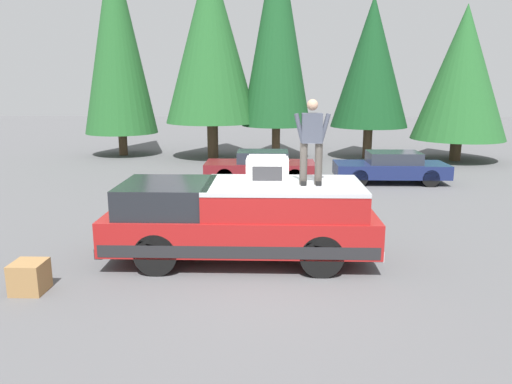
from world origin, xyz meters
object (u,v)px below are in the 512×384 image
Objects in this scene: person_on_truck_bed at (312,140)px; parked_car_maroon at (261,166)px; parked_car_navy at (391,167)px; wooden_crate at (29,277)px; pickup_truck at (241,220)px; compressor_unit at (267,170)px.

parked_car_maroon is at bearing 7.89° from person_on_truck_bed.
parked_car_navy is 1.00× the size of parked_car_maroon.
parked_car_navy is (8.37, -3.68, -1.97)m from person_on_truck_bed.
parked_car_maroon is at bearing -21.17° from wooden_crate.
pickup_truck is 2.19m from person_on_truck_bed.
person_on_truck_bed is 0.41× the size of parked_car_navy.
pickup_truck reaches higher than wooden_crate.
parked_car_maroon reaches higher than wooden_crate.
wooden_crate is at bearing 138.78° from parked_car_navy.
compressor_unit is at bearing -67.82° from wooden_crate.
person_on_truck_bed is at bearing -72.13° from wooden_crate.
parked_car_navy and parked_car_maroon have the same top height.
pickup_truck reaches higher than parked_car_navy.
compressor_unit is 1.50× the size of wooden_crate.
parked_car_navy is 7.32× the size of wooden_crate.
person_on_truck_bed is 9.35m from parked_car_navy.
compressor_unit is 0.50× the size of person_on_truck_bed.
parked_car_maroon is (8.38, 0.30, -1.35)m from compressor_unit.
pickup_truck is 9.89× the size of wooden_crate.
parked_car_navy is 13.30m from wooden_crate.
parked_car_navy is at bearing -41.22° from wooden_crate.
parked_car_navy reaches higher than wooden_crate.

